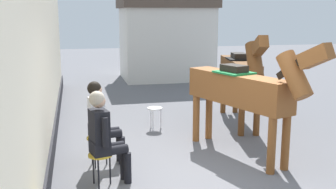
{
  "coord_description": "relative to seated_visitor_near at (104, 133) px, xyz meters",
  "views": [
    {
      "loc": [
        -1.96,
        -5.55,
        2.45
      ],
      "look_at": [
        -0.4,
        1.2,
        1.05
      ],
      "focal_mm": 43.61,
      "sensor_mm": 36.0,
      "label": 1
    }
  ],
  "objects": [
    {
      "name": "distant_cottage",
      "position": [
        3.0,
        9.29,
        1.02
      ],
      "size": [
        3.4,
        2.6,
        3.5
      ],
      "color": "silver",
      "rests_on": "ground_plane"
    },
    {
      "name": "satchel_bag",
      "position": [
        0.02,
        1.78,
        -0.68
      ],
      "size": [
        0.17,
        0.3,
        0.2
      ],
      "primitive_type": "cube",
      "rotation": [
        0.0,
        0.0,
        4.52
      ],
      "color": "brown",
      "rests_on": "ground_plane"
    },
    {
      "name": "spare_stool_white",
      "position": [
        1.26,
        2.7,
        -0.38
      ],
      "size": [
        0.32,
        0.32,
        0.46
      ],
      "color": "white",
      "rests_on": "ground_plane"
    },
    {
      "name": "seated_visitor_near",
      "position": [
        0.0,
        0.0,
        0.0
      ],
      "size": [
        0.61,
        0.48,
        1.39
      ],
      "color": "gold",
      "rests_on": "ground_plane"
    },
    {
      "name": "ground_plane",
      "position": [
        1.6,
        2.97,
        -0.78
      ],
      "size": [
        40.0,
        40.0,
        0.0
      ],
      "primitive_type": "plane",
      "color": "slate"
    },
    {
      "name": "seated_visitor_far",
      "position": [
        0.01,
        0.81,
        0.0
      ],
      "size": [
        0.61,
        0.49,
        1.39
      ],
      "color": "gold",
      "rests_on": "ground_plane"
    },
    {
      "name": "saddled_horse_far",
      "position": [
        3.16,
        2.62,
        0.38
      ],
      "size": [
        0.81,
        2.98,
        2.06
      ],
      "color": "brown",
      "rests_on": "ground_plane"
    },
    {
      "name": "pub_facade_wall",
      "position": [
        -0.95,
        1.47,
        0.76
      ],
      "size": [
        0.34,
        14.0,
        3.4
      ],
      "color": "beige",
      "rests_on": "ground_plane"
    },
    {
      "name": "saddled_horse_near",
      "position": [
        2.38,
        0.7,
        0.38
      ],
      "size": [
        1.26,
        2.87,
        2.06
      ],
      "color": "brown",
      "rests_on": "ground_plane"
    }
  ]
}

